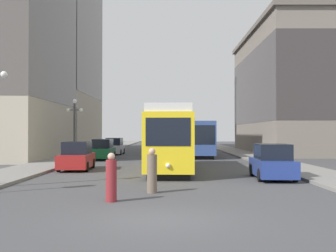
% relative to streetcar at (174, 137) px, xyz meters
% --- Properties ---
extents(ground_plane, '(200.00, 200.00, 0.00)m').
position_rel_streetcar_xyz_m(ground_plane, '(-0.48, -14.85, -2.10)').
color(ground_plane, '#424244').
extents(sidewalk_left, '(3.29, 120.00, 0.15)m').
position_rel_streetcar_xyz_m(sidewalk_left, '(-9.08, 25.15, -2.03)').
color(sidewalk_left, gray).
rests_on(sidewalk_left, ground).
extents(sidewalk_right, '(3.29, 120.00, 0.15)m').
position_rel_streetcar_xyz_m(sidewalk_right, '(8.12, 25.15, -2.03)').
color(sidewalk_right, gray).
rests_on(sidewalk_right, ground).
extents(streetcar, '(3.11, 12.42, 3.89)m').
position_rel_streetcar_xyz_m(streetcar, '(0.00, 0.00, 0.00)').
color(streetcar, black).
rests_on(streetcar, ground).
extents(transit_bus, '(2.72, 11.68, 3.45)m').
position_rel_streetcar_xyz_m(transit_bus, '(2.80, 15.82, -0.15)').
color(transit_bus, black).
rests_on(transit_bus, ground).
extents(parked_car_left_near, '(2.02, 4.44, 1.82)m').
position_rel_streetcar_xyz_m(parked_car_left_near, '(-6.14, 0.40, -1.26)').
color(parked_car_left_near, black).
rests_on(parked_car_left_near, ground).
extents(parked_car_left_mid, '(1.90, 4.61, 1.82)m').
position_rel_streetcar_xyz_m(parked_car_left_mid, '(-6.14, 10.94, -1.26)').
color(parked_car_left_mid, black).
rests_on(parked_car_left_mid, ground).
extents(parked_car_right_far, '(2.06, 4.42, 1.82)m').
position_rel_streetcar_xyz_m(parked_car_right_far, '(5.17, -4.80, -1.26)').
color(parked_car_right_far, black).
rests_on(parked_car_right_far, ground).
extents(parked_car_left_far, '(1.95, 4.58, 1.82)m').
position_rel_streetcar_xyz_m(parked_car_left_far, '(-6.14, 19.06, -1.26)').
color(parked_car_left_far, black).
rests_on(parked_car_left_far, ground).
extents(pedestrian_crossing_near, '(0.40, 0.40, 1.79)m').
position_rel_streetcar_xyz_m(pedestrian_crossing_near, '(-0.89, -9.81, -1.27)').
color(pedestrian_crossing_near, '#6B5B4C').
rests_on(pedestrian_crossing_near, ground).
extents(pedestrian_crossing_far, '(0.38, 0.38, 1.71)m').
position_rel_streetcar_xyz_m(pedestrian_crossing_far, '(-2.23, -11.91, -1.31)').
color(pedestrian_crossing_far, maroon).
rests_on(pedestrian_crossing_far, ground).
extents(lamp_post_left_far, '(1.41, 0.36, 5.04)m').
position_rel_streetcar_xyz_m(lamp_post_left_far, '(-8.04, 8.06, 1.39)').
color(lamp_post_left_far, '#333338').
rests_on(lamp_post_left_far, sidewalk_left).
extents(building_left_corner, '(11.54, 16.96, 21.31)m').
position_rel_streetcar_xyz_m(building_left_corner, '(-16.20, 12.80, 8.86)').
color(building_left_corner, '#B2A893').
rests_on(building_left_corner, ground).
extents(building_left_midblock, '(14.70, 19.21, 29.79)m').
position_rel_streetcar_xyz_m(building_left_midblock, '(-17.78, 30.04, 13.26)').
color(building_left_midblock, '#B2A893').
rests_on(building_left_midblock, ground).
extents(building_right_corner, '(15.29, 24.42, 14.69)m').
position_rel_streetcar_xyz_m(building_right_corner, '(17.11, 23.77, 5.43)').
color(building_right_corner, slate).
rests_on(building_right_corner, ground).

